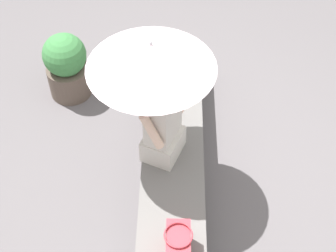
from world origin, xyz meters
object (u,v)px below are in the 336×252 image
handbag_black (178,245)px  planter_near (67,66)px  magazine (172,68)px  person_seated (163,122)px  parasol (151,56)px

handbag_black → planter_near: 2.37m
handbag_black → magazine: bearing=2.3°
planter_near → magazine: bearing=-93.0°
person_seated → parasol: size_ratio=0.77×
handbag_black → planter_near: (2.06, 1.15, -0.18)m
parasol → handbag_black: size_ratio=4.10×
parasol → planter_near: parasol is taller
parasol → handbag_black: parasol is taller
planter_near → handbag_black: bearing=-150.9°
handbag_black → magazine: size_ratio=1.01×
parasol → handbag_black: bearing=-167.9°
magazine → planter_near: planter_near is taller
handbag_black → magazine: (2.00, 0.08, -0.13)m
parasol → handbag_black: 1.35m
parasol → magazine: bearing=-7.6°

